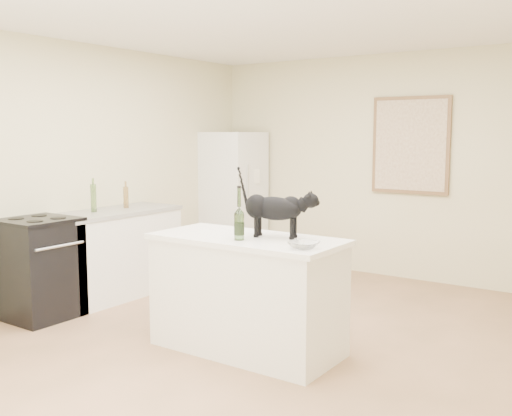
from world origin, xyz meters
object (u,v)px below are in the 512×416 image
Objects in this scene: stove at (39,269)px; fridge at (233,197)px; glass_bowl at (304,245)px; wine_bottle at (239,216)px; black_cat at (274,212)px.

stove is 0.53× the size of fridge.
wine_bottle is at bearing 177.68° from glass_bowl.
black_cat is at bearing 12.51° from stove.
black_cat is 1.60× the size of wine_bottle.
fridge is 3.33m from black_cat.
black_cat reaches higher than glass_bowl.
glass_bowl is at bearing -47.68° from black_cat.
fridge is 8.29× the size of glass_bowl.
black_cat is at bearing 147.27° from glass_bowl.
stove is 2.98m from fridge.
glass_bowl is (2.65, 0.23, 0.48)m from stove.
black_cat is (2.24, -2.45, 0.25)m from fridge.
stove is at bearing -175.02° from glass_bowl.
fridge is 3.80m from glass_bowl.
fridge reaches higher than wine_bottle.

